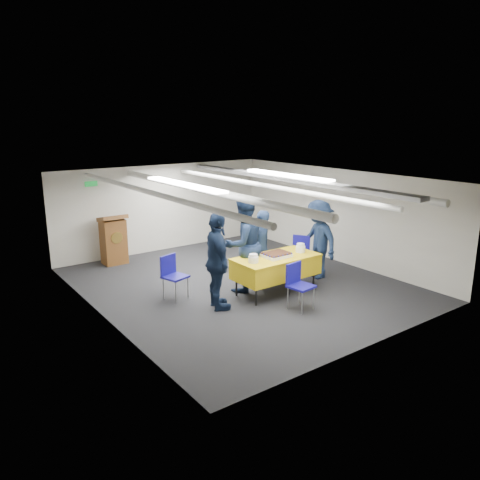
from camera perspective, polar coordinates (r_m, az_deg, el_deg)
name	(u,v)px	position (r m, az deg, el deg)	size (l,w,h in m)	color
ground	(240,284)	(10.16, -0.04, -5.40)	(7.00, 7.00, 0.00)	black
room_shell	(232,198)	(10.07, -0.98, 5.10)	(6.00, 7.00, 2.30)	beige
serving_table	(276,266)	(9.55, 4.42, -3.22)	(1.77, 0.88, 0.77)	black
sheet_cake	(276,255)	(9.44, 4.46, -1.80)	(0.54, 0.42, 0.09)	white
plate_stack_left	(253,259)	(9.04, 1.64, -2.28)	(0.20, 0.20, 0.17)	white
plate_stack_right	(301,248)	(9.83, 7.39, -0.98)	(0.20, 0.20, 0.18)	white
podium	(114,239)	(11.84, -15.16, 0.09)	(0.62, 0.53, 1.25)	brown
chair_near	(298,281)	(8.81, 7.04, -5.01)	(0.47, 0.47, 0.87)	gray
chair_right	(300,251)	(10.83, 7.32, -1.30)	(0.58, 0.58, 0.87)	gray
chair_left	(172,272)	(9.35, -8.27, -3.89)	(0.52, 0.52, 0.87)	gray
sailor_a	(261,247)	(10.04, 2.55, -0.86)	(0.58, 0.38, 1.60)	black
sailor_b	(243,244)	(9.54, 0.40, -0.52)	(0.96, 0.75, 1.97)	black
sailor_c	(217,261)	(8.62, -2.76, -2.63)	(1.08, 0.45, 1.84)	black
sailor_d	(318,239)	(10.50, 9.48, 0.08)	(1.14, 0.65, 1.76)	black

